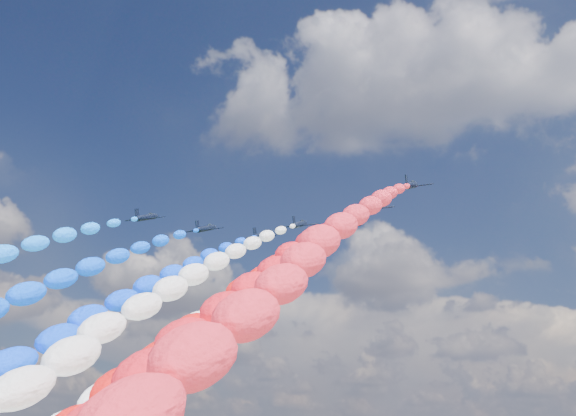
% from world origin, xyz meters
% --- Properties ---
extents(jet_0, '(9.51, 12.50, 6.68)m').
position_xyz_m(jet_0, '(-30.13, -6.54, 94.62)').
color(jet_0, black).
extents(jet_1, '(8.93, 12.08, 6.68)m').
position_xyz_m(jet_1, '(-21.48, 5.86, 94.62)').
color(jet_1, black).
extents(trail_1, '(5.59, 104.92, 56.48)m').
position_xyz_m(trail_1, '(-21.48, -48.51, 67.37)').
color(trail_1, blue).
extents(jet_2, '(9.02, 12.15, 6.68)m').
position_xyz_m(jet_2, '(-11.19, 15.70, 94.62)').
color(jet_2, black).
extents(trail_2, '(5.59, 104.92, 56.48)m').
position_xyz_m(trail_2, '(-11.19, -38.67, 67.37)').
color(trail_2, '#083DF5').
extents(jet_3, '(9.32, 12.36, 6.68)m').
position_xyz_m(jet_3, '(0.44, 10.49, 94.62)').
color(jet_3, black).
extents(trail_3, '(5.59, 104.92, 56.48)m').
position_xyz_m(trail_3, '(0.44, -43.88, 67.37)').
color(trail_3, silver).
extents(jet_4, '(9.39, 12.41, 6.68)m').
position_xyz_m(jet_4, '(1.28, 26.09, 94.62)').
color(jet_4, black).
extents(trail_4, '(5.59, 104.92, 56.48)m').
position_xyz_m(trail_4, '(1.28, -28.28, 67.37)').
color(trail_4, white).
extents(jet_5, '(9.65, 12.60, 6.68)m').
position_xyz_m(jet_5, '(10.01, 15.50, 94.62)').
color(jet_5, black).
extents(trail_5, '(5.59, 104.92, 56.48)m').
position_xyz_m(trail_5, '(10.01, -38.87, 67.37)').
color(trail_5, red).
extents(jet_6, '(9.18, 12.26, 6.68)m').
position_xyz_m(jet_6, '(19.61, 4.57, 94.62)').
color(jet_6, black).
extents(trail_6, '(5.59, 104.92, 56.48)m').
position_xyz_m(trail_6, '(19.61, -49.80, 67.37)').
color(trail_6, red).
extents(jet_7, '(8.98, 12.11, 6.68)m').
position_xyz_m(jet_7, '(29.86, -6.25, 94.62)').
color(jet_7, black).
extents(trail_7, '(5.59, 104.92, 56.48)m').
position_xyz_m(trail_7, '(29.86, -60.61, 67.37)').
color(trail_7, red).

